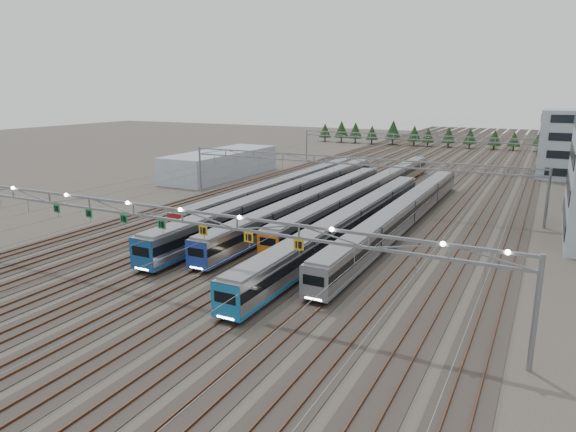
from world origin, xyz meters
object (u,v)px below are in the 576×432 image
at_px(gantry_near, 181,218).
at_px(west_shed, 221,164).
at_px(train_d, 371,190).
at_px(train_e, 350,223).
at_px(gantry_far, 417,141).
at_px(train_b, 292,196).
at_px(train_c, 310,204).
at_px(train_a, 286,187).
at_px(gantry_mid, 347,166).
at_px(train_f, 405,212).

height_order(gantry_near, west_shed, gantry_near).
height_order(train_d, west_shed, west_shed).
relative_size(train_e, gantry_far, 0.97).
bearing_deg(west_shed, train_b, -37.73).
bearing_deg(train_c, train_d, 72.09).
relative_size(train_a, gantry_far, 1.01).
bearing_deg(gantry_mid, train_c, -104.60).
xyz_separation_m(train_b, train_d, (9.00, 10.92, -0.19)).
height_order(train_e, gantry_far, gantry_far).
distance_m(train_e, gantry_mid, 18.22).
bearing_deg(train_e, west_shed, 142.04).
height_order(gantry_far, west_shed, gantry_far).
bearing_deg(gantry_mid, train_d, 66.94).
height_order(train_a, train_b, train_b).
xyz_separation_m(gantry_near, gantry_far, (0.05, 85.12, -0.70)).
height_order(train_c, train_f, train_f).
relative_size(train_c, gantry_mid, 0.95).
relative_size(train_d, gantry_mid, 1.22).
height_order(train_d, train_f, train_f).
relative_size(train_a, gantry_near, 1.01).
height_order(train_b, gantry_mid, gantry_mid).
xyz_separation_m(gantry_mid, west_shed, (-34.09, 15.52, -3.73)).
distance_m(train_b, train_e, 17.23).
bearing_deg(train_e, train_d, 101.75).
bearing_deg(train_f, train_c, -175.92).
distance_m(train_a, train_f, 24.16).
relative_size(train_b, gantry_near, 1.16).
bearing_deg(train_a, west_shed, 147.79).
relative_size(train_c, gantry_near, 0.95).
distance_m(train_c, train_f, 13.53).
height_order(train_a, gantry_near, gantry_near).
height_order(train_b, gantry_far, gantry_far).
bearing_deg(gantry_near, gantry_mid, 89.93).
height_order(train_f, west_shed, west_shed).
bearing_deg(train_d, train_b, -129.48).
xyz_separation_m(train_b, gantry_mid, (6.75, 5.64, 4.25)).
distance_m(train_d, gantry_near, 45.75).
bearing_deg(train_b, train_a, 123.62).
bearing_deg(train_a, train_f, -21.37).
height_order(train_a, train_c, train_a).
height_order(train_c, gantry_near, gantry_near).
bearing_deg(train_b, gantry_mid, 39.88).
relative_size(train_c, gantry_far, 0.95).
bearing_deg(train_b, west_shed, 142.27).
xyz_separation_m(train_b, train_e, (13.50, -10.71, -0.15)).
distance_m(train_f, gantry_far, 54.04).
relative_size(train_a, train_b, 0.87).
bearing_deg(train_a, train_c, -47.34).
relative_size(train_d, gantry_far, 1.22).
bearing_deg(train_d, gantry_far, 93.24).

